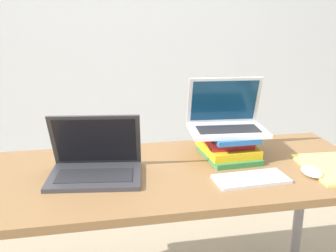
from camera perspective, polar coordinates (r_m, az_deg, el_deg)
The scene contains 8 objects.
wall_back at distance 3.06m, azimuth -6.35°, elevation 16.94°, with size 8.00×0.05×2.70m.
desk at distance 1.57m, azimuth -0.28°, elevation -9.16°, with size 1.63×0.67×0.73m.
laptop_left at distance 1.50m, azimuth -10.48°, elevation -5.43°, with size 0.37×0.29×0.24m.
book_stack at distance 1.68m, azimuth 8.65°, elevation -2.64°, with size 0.22×0.28×0.11m.
laptop_on_books at distance 1.66m, azimuth 8.45°, elevation 0.86°, with size 0.33×0.24×0.22m.
wireless_keyboard at distance 1.48m, azimuth 11.98°, elevation -7.52°, with size 0.27×0.14×0.01m.
mouse at distance 1.58m, azimuth 20.13°, elevation -6.25°, with size 0.07×0.11×0.03m.
notepad at distance 1.68m, azimuth 22.92°, elevation -5.61°, with size 0.24×0.31×0.01m.
Camera 1 is at (-0.26, -1.05, 1.34)m, focal length 42.00 mm.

